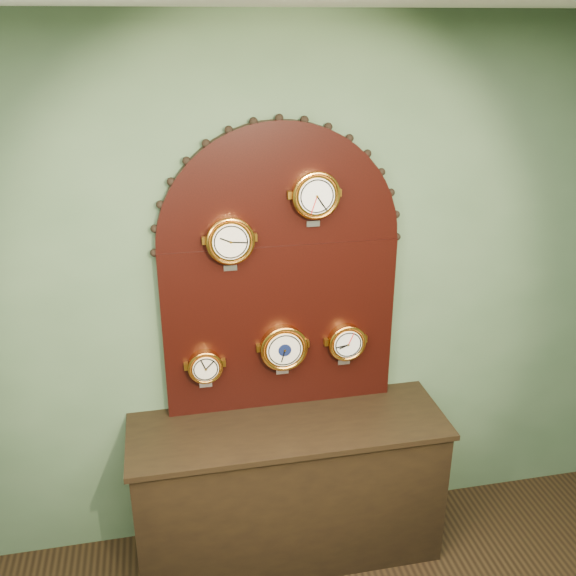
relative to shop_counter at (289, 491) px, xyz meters
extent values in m
plane|color=#455E40|center=(0.00, 0.27, 1.00)|extent=(4.00, 0.00, 4.00)
cube|color=black|center=(0.00, 0.00, 0.00)|extent=(1.60, 0.50, 0.80)
cube|color=black|center=(0.00, 0.22, 0.88)|extent=(1.20, 0.06, 0.90)
cylinder|color=black|center=(0.00, 0.22, 1.33)|extent=(1.20, 0.06, 1.20)
cylinder|color=orange|center=(-0.25, 0.16, 1.39)|extent=(0.22, 0.08, 0.22)
torus|color=orange|center=(-0.25, 0.13, 1.39)|extent=(0.23, 0.02, 0.23)
cylinder|color=beige|center=(-0.25, 0.12, 1.39)|extent=(0.17, 0.01, 0.17)
cube|color=silver|center=(-0.25, 0.19, 1.24)|extent=(0.06, 0.01, 0.03)
cylinder|color=orange|center=(0.16, 0.16, 1.59)|extent=(0.22, 0.08, 0.22)
torus|color=orange|center=(0.16, 0.13, 1.59)|extent=(0.23, 0.02, 0.23)
cylinder|color=silver|center=(0.16, 0.12, 1.59)|extent=(0.17, 0.01, 0.17)
cube|color=silver|center=(0.16, 0.19, 1.44)|extent=(0.07, 0.01, 0.03)
cylinder|color=orange|center=(-0.40, 0.16, 0.73)|extent=(0.16, 0.08, 0.16)
torus|color=orange|center=(-0.40, 0.13, 0.73)|extent=(0.18, 0.02, 0.18)
cylinder|color=beige|center=(-0.40, 0.12, 0.73)|extent=(0.13, 0.01, 0.13)
cube|color=silver|center=(-0.40, 0.19, 0.60)|extent=(0.06, 0.01, 0.03)
cylinder|color=orange|center=(0.00, 0.16, 0.80)|extent=(0.23, 0.08, 0.23)
torus|color=orange|center=(0.00, 0.13, 0.80)|extent=(0.25, 0.02, 0.25)
cylinder|color=beige|center=(0.00, 0.12, 0.80)|extent=(0.18, 0.01, 0.18)
cube|color=silver|center=(0.00, 0.19, 0.64)|extent=(0.07, 0.01, 0.03)
cylinder|color=#0B1334|center=(0.00, 0.12, 0.80)|extent=(0.07, 0.00, 0.07)
cylinder|color=orange|center=(0.34, 0.16, 0.79)|extent=(0.19, 0.08, 0.19)
torus|color=orange|center=(0.34, 0.13, 0.79)|extent=(0.20, 0.02, 0.20)
cylinder|color=silver|center=(0.34, 0.12, 0.79)|extent=(0.15, 0.01, 0.15)
cube|color=silver|center=(0.34, 0.19, 0.65)|extent=(0.06, 0.01, 0.03)
camera|label=1|loc=(-0.56, -2.72, 2.34)|focal=40.14mm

